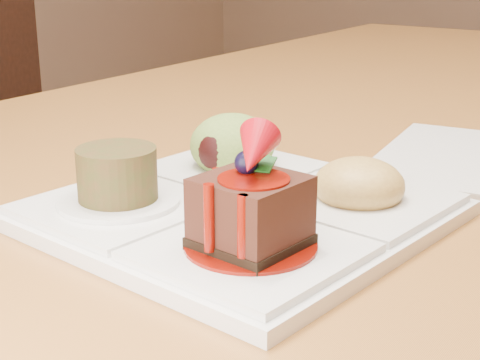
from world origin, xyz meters
The scene contains 3 objects.
dining_table centered at (0.00, 0.00, 0.68)m, with size 1.00×1.80×0.75m.
chair_left centered at (-0.96, 0.07, 0.58)m, with size 0.59×0.59×1.03m.
sampler_plate centered at (0.05, -0.55, 0.77)m, with size 0.31×0.31×0.11m.
Camera 1 is at (0.36, -1.02, 0.97)m, focal length 55.00 mm.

